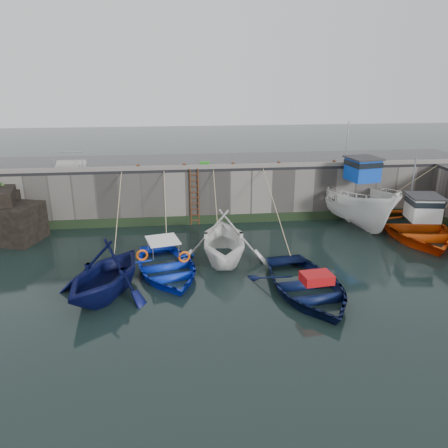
{
  "coord_description": "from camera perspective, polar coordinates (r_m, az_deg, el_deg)",
  "views": [
    {
      "loc": [
        -3.0,
        -13.54,
        8.08
      ],
      "look_at": [
        -0.75,
        6.34,
        1.2
      ],
      "focal_mm": 35.0,
      "sensor_mm": 36.0,
      "label": 1
    }
  ],
  "objects": [
    {
      "name": "algae_back",
      "position": [
        24.95,
        0.77,
        0.69
      ],
      "size": [
        30.0,
        0.08,
        0.5
      ],
      "primitive_type": "cube",
      "color": "black",
      "rests_on": "ground"
    },
    {
      "name": "bollard_d",
      "position": [
        24.95,
        7.17,
        7.78
      ],
      "size": [
        0.18,
        0.18,
        0.28
      ],
      "primitive_type": "cylinder",
      "color": "#3F1E0F",
      "rests_on": "road_back"
    },
    {
      "name": "quay_back",
      "position": [
        27.02,
        0.11,
        4.89
      ],
      "size": [
        30.0,
        5.0,
        3.0
      ],
      "primitive_type": "cube",
      "color": "slate",
      "rests_on": "ground"
    },
    {
      "name": "bollard_a",
      "position": [
        24.35,
        -11.14,
        7.3
      ],
      "size": [
        0.18,
        0.18,
        0.28
      ],
      "primitive_type": "cylinder",
      "color": "#3F1E0F",
      "rests_on": "road_back"
    },
    {
      "name": "railing",
      "position": [
        25.88,
        -19.35,
        7.41
      ],
      "size": [
        1.6,
        1.05,
        1.0
      ],
      "color": "#A5A8AD",
      "rests_on": "road_back"
    },
    {
      "name": "road_back",
      "position": [
        26.68,
        0.11,
        8.18
      ],
      "size": [
        30.0,
        5.0,
        0.16
      ],
      "primitive_type": "cube",
      "color": "black",
      "rests_on": "quay_back"
    },
    {
      "name": "boat_near_navy_rope",
      "position": [
        22.49,
        6.6,
        -2.21
      ],
      "size": [
        0.04,
        6.78,
        3.1
      ],
      "primitive_type": null,
      "color": "tan",
      "rests_on": "ground"
    },
    {
      "name": "kerb_back",
      "position": [
        24.36,
        0.75,
        7.56
      ],
      "size": [
        30.0,
        0.3,
        0.2
      ],
      "primitive_type": "cube",
      "color": "slate",
      "rests_on": "road_back"
    },
    {
      "name": "bollard_e",
      "position": [
        25.88,
        14.14,
        7.76
      ],
      "size": [
        0.18,
        0.18,
        0.28
      ],
      "primitive_type": "cylinder",
      "color": "#3F1E0F",
      "rests_on": "road_back"
    },
    {
      "name": "boat_far_orange",
      "position": [
        25.13,
        23.74,
        -0.36
      ],
      "size": [
        5.87,
        7.49,
        4.41
      ],
      "rotation": [
        0.0,
        0.0,
        -0.16
      ],
      "color": "#FA500D",
      "rests_on": "ground"
    },
    {
      "name": "bollard_b",
      "position": [
        24.27,
        -5.2,
        7.54
      ],
      "size": [
        0.18,
        0.18,
        0.28
      ],
      "primitive_type": "cylinder",
      "color": "#3F1E0F",
      "rests_on": "road_back"
    },
    {
      "name": "boat_near_blacktrim",
      "position": [
        20.23,
        -0.09,
        -4.56
      ],
      "size": [
        4.62,
        5.24,
        2.6
      ],
      "primitive_type": "imported",
      "rotation": [
        0.0,
        0.0,
        -0.08
      ],
      "color": "white",
      "rests_on": "ground"
    },
    {
      "name": "boat_near_blacktrim_rope",
      "position": [
        23.75,
        -1.11,
        -0.92
      ],
      "size": [
        0.04,
        3.68,
        3.1
      ],
      "primitive_type": null,
      "color": "tan",
      "rests_on": "ground"
    },
    {
      "name": "ladder",
      "position": [
        24.35,
        -3.88,
        3.48
      ],
      "size": [
        0.51,
        0.08,
        3.2
      ],
      "color": "#3F1E0F",
      "rests_on": "ground"
    },
    {
      "name": "boat_near_white_rope",
      "position": [
        22.49,
        -13.22,
        -2.6
      ],
      "size": [
        0.04,
        6.06,
        3.1
      ],
      "primitive_type": null,
      "color": "tan",
      "rests_on": "ground"
    },
    {
      "name": "boat_near_blue_rope",
      "position": [
        23.08,
        -7.38,
        -1.68
      ],
      "size": [
        0.04,
        4.65,
        3.1
      ],
      "primitive_type": null,
      "color": "tan",
      "rests_on": "ground"
    },
    {
      "name": "boat_far_white",
      "position": [
        26.03,
        16.54,
        2.88
      ],
      "size": [
        4.02,
        7.87,
        5.9
      ],
      "rotation": [
        0.0,
        0.0,
        0.16
      ],
      "color": "white",
      "rests_on": "ground"
    },
    {
      "name": "ground",
      "position": [
        16.05,
        5.31,
        -11.34
      ],
      "size": [
        120.0,
        120.0,
        0.0
      ],
      "primitive_type": "plane",
      "color": "black",
      "rests_on": "ground"
    },
    {
      "name": "bollard_c",
      "position": [
        24.47,
        1.19,
        7.71
      ],
      "size": [
        0.18,
        0.18,
        0.28
      ],
      "primitive_type": "cylinder",
      "color": "#3F1E0F",
      "rests_on": "road_back"
    },
    {
      "name": "boat_near_blue",
      "position": [
        19.0,
        -7.51,
        -6.37
      ],
      "size": [
        4.69,
        5.78,
        1.05
      ],
      "primitive_type": "imported",
      "rotation": [
        0.0,
        0.0,
        0.23
      ],
      "color": "#0D2BC4",
      "rests_on": "ground"
    },
    {
      "name": "boat_near_white",
      "position": [
        17.76,
        -15.03,
        -8.79
      ],
      "size": [
        5.52,
        5.84,
        2.44
      ],
      "primitive_type": "imported",
      "rotation": [
        0.0,
        0.0,
        -0.42
      ],
      "color": "#0A1042",
      "rests_on": "ground"
    },
    {
      "name": "fish_crate",
      "position": [
        24.6,
        -2.55,
        7.79
      ],
      "size": [
        0.54,
        0.39,
        0.31
      ],
      "primitive_type": "cube",
      "rotation": [
        0.0,
        0.0,
        0.03
      ],
      "color": "#1B7A16",
      "rests_on": "road_back"
    },
    {
      "name": "boat_near_navy",
      "position": [
        17.54,
        10.7,
        -8.81
      ],
      "size": [
        4.55,
        5.94,
        1.15
      ],
      "primitive_type": "imported",
      "rotation": [
        0.0,
        0.0,
        0.11
      ],
      "color": "#091239",
      "rests_on": "ground"
    }
  ]
}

